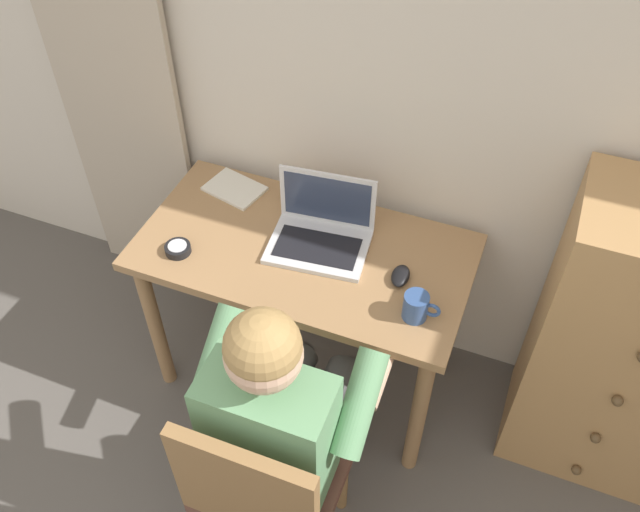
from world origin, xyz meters
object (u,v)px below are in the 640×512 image
chair (265,485)px  coffee_mug (416,307)px  desk (304,271)px  notebook_pad (235,189)px  computer_mouse (401,276)px  dresser (623,347)px  desk_clock (178,249)px  laptop (321,230)px  person_seated (287,403)px

chair → coffee_mug: size_ratio=7.24×
desk → notebook_pad: bearing=152.0°
computer_mouse → coffee_mug: (0.09, -0.13, 0.03)m
dresser → desk_clock: size_ratio=12.96×
desk_clock → chair: bearing=-44.3°
desk → notebook_pad: (-0.36, 0.19, 0.12)m
chair → laptop: size_ratio=2.38×
desk → chair: chair is taller
coffee_mug → person_seated: bearing=-124.5°
chair → laptop: laptop is taller
person_seated → coffee_mug: 0.50m
computer_mouse → desk_clock: computer_mouse is taller
laptop → notebook_pad: (-0.41, 0.13, -0.05)m
notebook_pad → desk: bearing=-14.7°
chair → computer_mouse: bearing=75.7°
desk → chair: size_ratio=1.34×
person_seated → desk_clock: 0.68m
computer_mouse → notebook_pad: size_ratio=0.48×
computer_mouse → coffee_mug: bearing=-60.2°
computer_mouse → desk: bearing=174.2°
chair → desk_clock: chair is taller
computer_mouse → coffee_mug: 0.16m
desk_clock → dresser: bearing=10.5°
desk → coffee_mug: 0.49m
chair → computer_mouse: 0.78m
laptop → desk_clock: 0.50m
desk → notebook_pad: 0.43m
person_seated → notebook_pad: (-0.53, 0.74, 0.08)m
chair → desk_clock: 0.84m
dresser → chair: bearing=-138.2°
chair → desk_clock: bearing=135.7°
desk_clock → coffee_mug: coffee_mug is taller
dresser → chair: 1.25m
laptop → notebook_pad: 0.43m
desk_clock → coffee_mug: size_ratio=0.75×
laptop → notebook_pad: bearing=161.8°
desk_clock → person_seated: bearing=-33.3°
desk_clock → computer_mouse: bearing=12.0°
person_seated → coffee_mug: bearing=55.5°
laptop → desk_clock: laptop is taller
desk → coffee_mug: coffee_mug is taller
chair → coffee_mug: 0.71m
computer_mouse → notebook_pad: computer_mouse is taller
dresser → notebook_pad: (-1.47, 0.09, 0.16)m
person_seated → notebook_pad: person_seated is taller
desk → laptop: laptop is taller
notebook_pad → dresser: bearing=10.0°
desk → laptop: size_ratio=3.18×
desk → dresser: 1.11m
desk → desk_clock: desk_clock is taller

